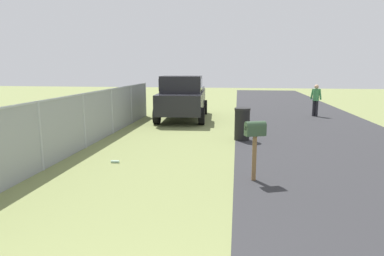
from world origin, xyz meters
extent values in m
cube|color=#2D2D30|center=(6.00, -4.00, 0.00)|extent=(60.00, 6.18, 0.01)
cube|color=brown|center=(6.01, -1.35, 0.51)|extent=(0.09, 0.09, 1.01)
cube|color=#334C33|center=(6.01, -1.35, 1.12)|extent=(0.34, 0.49, 0.22)
cylinder|color=#334C33|center=(6.01, -1.35, 1.23)|extent=(0.34, 0.49, 0.20)
cube|color=red|center=(6.12, -1.35, 1.19)|extent=(0.02, 0.04, 0.18)
cube|color=black|center=(14.71, 1.67, 0.88)|extent=(5.11, 2.27, 0.90)
cube|color=black|center=(14.12, 1.63, 1.71)|extent=(1.80, 1.92, 0.76)
cube|color=black|center=(14.12, 1.63, 1.71)|extent=(1.76, 1.96, 0.53)
cube|color=black|center=(15.87, 0.82, 1.39)|extent=(2.60, 0.23, 0.12)
cube|color=black|center=(15.76, 2.64, 1.39)|extent=(2.60, 0.23, 0.12)
cylinder|color=black|center=(13.13, 0.58, 0.38)|extent=(0.77, 0.30, 0.76)
cylinder|color=black|center=(13.01, 2.56, 0.38)|extent=(0.77, 0.30, 0.76)
cylinder|color=black|center=(16.42, 0.78, 0.38)|extent=(0.77, 0.30, 0.76)
cylinder|color=black|center=(16.30, 2.75, 0.38)|extent=(0.77, 0.30, 0.76)
cylinder|color=black|center=(10.19, -1.13, 0.52)|extent=(0.52, 0.52, 1.03)
cylinder|color=black|center=(10.19, -1.13, 1.07)|extent=(0.54, 0.54, 0.08)
cylinder|color=black|center=(16.46, -4.86, 0.40)|extent=(0.14, 0.14, 0.80)
cylinder|color=black|center=(16.41, -4.98, 0.40)|extent=(0.14, 0.14, 0.80)
cylinder|color=#3F8C4C|center=(16.44, -4.92, 1.10)|extent=(0.30, 0.30, 0.60)
sphere|color=tan|center=(16.44, -4.92, 1.51)|extent=(0.22, 0.22, 0.22)
cylinder|color=#3F8C4C|center=(16.52, -4.74, 1.13)|extent=(0.09, 0.17, 0.55)
cylinder|color=#3F8C4C|center=(16.36, -5.10, 1.13)|extent=(0.09, 0.17, 0.55)
cylinder|color=#9EA3A8|center=(6.04, 3.72, 0.85)|extent=(0.07, 0.07, 1.70)
cylinder|color=#9EA3A8|center=(8.37, 3.72, 0.85)|extent=(0.07, 0.07, 1.70)
cylinder|color=#9EA3A8|center=(10.69, 3.72, 0.85)|extent=(0.07, 0.07, 1.70)
cylinder|color=#9EA3A8|center=(13.02, 3.72, 0.85)|extent=(0.07, 0.07, 1.70)
cylinder|color=#9EA3A8|center=(15.35, 3.72, 0.85)|extent=(0.07, 0.07, 1.70)
cube|color=#9EA3A8|center=(7.20, 3.72, 1.67)|extent=(16.29, 0.04, 0.04)
cube|color=gray|center=(7.20, 3.72, 0.85)|extent=(16.29, 0.01, 1.70)
cylinder|color=#B2D8BF|center=(6.90, 2.21, 0.04)|extent=(0.08, 0.22, 0.07)
camera|label=1|loc=(-1.22, -0.94, 2.48)|focal=31.17mm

